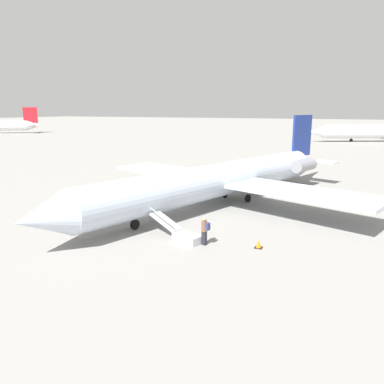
{
  "coord_description": "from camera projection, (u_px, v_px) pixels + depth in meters",
  "views": [
    {
      "loc": [
        28.77,
        11.11,
        8.0
      ],
      "look_at": [
        4.15,
        -0.41,
        1.96
      ],
      "focal_mm": 35.0,
      "sensor_mm": 36.0,
      "label": 1
    }
  ],
  "objects": [
    {
      "name": "airplane_main",
      "position": [
        225.0,
        178.0,
        32.03
      ],
      "size": [
        33.15,
        25.8,
        7.37
      ],
      "rotation": [
        0.0,
        0.0,
        -0.31
      ],
      "color": "silver",
      "rests_on": "ground"
    },
    {
      "name": "passenger",
      "position": [
        205.0,
        229.0,
        22.3
      ],
      "size": [
        0.42,
        0.57,
        1.74
      ],
      "rotation": [
        0.0,
        0.0,
        -1.88
      ],
      "color": "#23232D",
      "rests_on": "ground"
    },
    {
      "name": "boarding_stairs",
      "position": [
        183.0,
        234.0,
        23.23
      ],
      "size": [
        2.18,
        4.13,
        1.79
      ],
      "rotation": [
        0.0,
        0.0,
        -1.88
      ],
      "color": "#B2B2B7",
      "rests_on": "ground"
    },
    {
      "name": "traffic_cone_near_stairs",
      "position": [
        259.0,
        244.0,
        21.99
      ],
      "size": [
        0.44,
        0.44,
        0.49
      ],
      "color": "black",
      "rests_on": "ground"
    },
    {
      "name": "ground_plane",
      "position": [
        217.0,
        205.0,
        31.77
      ],
      "size": [
        600.0,
        600.0,
        0.0
      ],
      "primitive_type": "plane",
      "color": "gray"
    }
  ]
}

